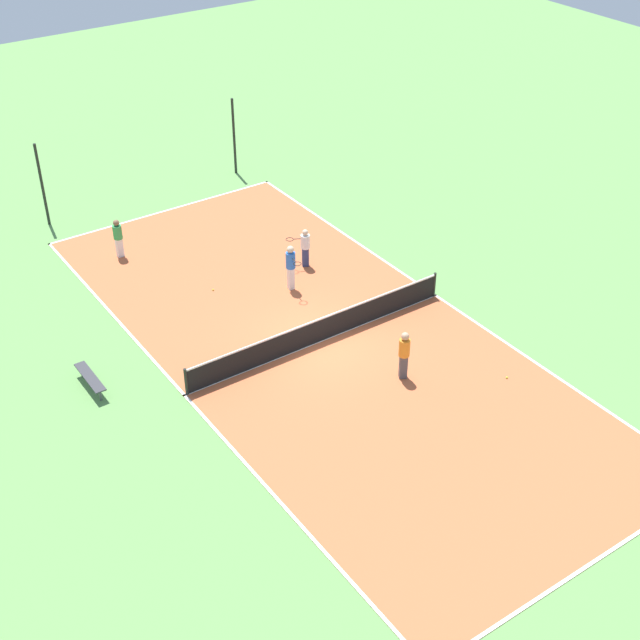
% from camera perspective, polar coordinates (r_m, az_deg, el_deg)
% --- Properties ---
extents(ground_plane, '(80.00, 80.00, 0.00)m').
position_cam_1_polar(ground_plane, '(30.66, -0.00, -1.40)').
color(ground_plane, '#60934C').
extents(court_surface, '(10.53, 23.96, 0.02)m').
position_cam_1_polar(court_surface, '(30.65, -0.00, -1.38)').
color(court_surface, '#C66038').
rests_on(court_surface, ground_plane).
extents(tennis_net, '(10.33, 0.10, 0.99)m').
position_cam_1_polar(tennis_net, '(30.36, -0.00, -0.59)').
color(tennis_net, black).
rests_on(tennis_net, court_surface).
extents(bench, '(0.36, 1.83, 0.45)m').
position_cam_1_polar(bench, '(29.31, -14.50, -3.61)').
color(bench, '#333338').
rests_on(bench, ground_plane).
extents(player_near_white, '(0.98, 0.72, 1.59)m').
position_cam_1_polar(player_near_white, '(34.51, -0.97, 4.80)').
color(player_near_white, navy).
rests_on(player_near_white, court_surface).
extents(player_near_blue, '(0.47, 0.97, 1.81)m').
position_cam_1_polar(player_near_blue, '(32.98, -1.88, 3.59)').
color(player_near_blue, white).
rests_on(player_near_blue, court_surface).
extents(player_far_green, '(0.37, 0.37, 1.62)m').
position_cam_1_polar(player_far_green, '(36.03, -12.81, 5.27)').
color(player_far_green, white).
rests_on(player_far_green, court_surface).
extents(player_center_orange, '(0.49, 0.49, 1.75)m').
position_cam_1_polar(player_center_orange, '(28.54, 5.41, -2.06)').
color(player_center_orange, '#4C4C51').
rests_on(player_center_orange, court_surface).
extents(tennis_ball_left_sideline, '(0.07, 0.07, 0.07)m').
position_cam_1_polar(tennis_ball_left_sideline, '(33.61, -6.86, 1.94)').
color(tennis_ball_left_sideline, '#CCE033').
rests_on(tennis_ball_left_sideline, court_surface).
extents(tennis_ball_right_alley, '(0.07, 0.07, 0.07)m').
position_cam_1_polar(tennis_ball_right_alley, '(29.57, 11.87, -3.62)').
color(tennis_ball_right_alley, '#CCE033').
rests_on(tennis_ball_right_alley, court_surface).
extents(fence_post_back_left, '(0.12, 0.12, 3.63)m').
position_cam_1_polar(fence_post_back_left, '(38.96, -17.36, 8.25)').
color(fence_post_back_left, black).
rests_on(fence_post_back_left, ground_plane).
extents(fence_post_back_right, '(0.12, 0.12, 3.63)m').
position_cam_1_polar(fence_post_back_right, '(42.16, -5.52, 11.61)').
color(fence_post_back_right, black).
rests_on(fence_post_back_right, ground_plane).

